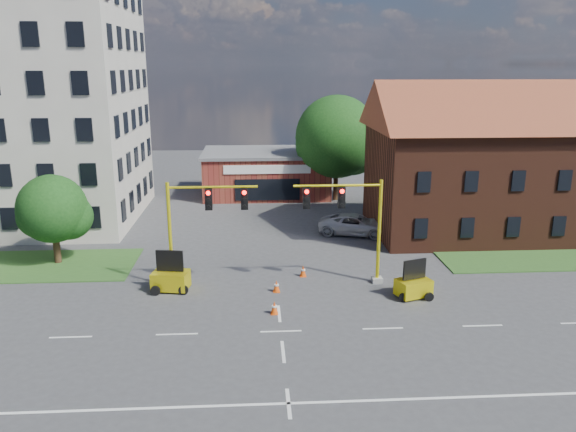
% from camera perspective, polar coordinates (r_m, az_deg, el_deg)
% --- Properties ---
extents(ground, '(120.00, 120.00, 0.00)m').
position_cam_1_polar(ground, '(27.75, -0.72, -11.63)').
color(ground, '#3C3C3E').
rests_on(ground, ground).
extents(grass_verge_ne, '(14.00, 4.00, 0.08)m').
position_cam_1_polar(grass_verge_ne, '(40.75, 24.85, -4.11)').
color(grass_verge_ne, '#2D541F').
rests_on(grass_verge_ne, ground).
extents(lane_markings, '(60.00, 36.00, 0.01)m').
position_cam_1_polar(lane_markings, '(25.11, -0.38, -14.70)').
color(lane_markings, silver).
rests_on(lane_markings, ground).
extents(office_block, '(18.40, 15.40, 20.60)m').
position_cam_1_polar(office_block, '(50.36, -25.96, 11.17)').
color(office_block, '#B8B1A1').
rests_on(office_block, ground).
extents(brick_shop, '(12.40, 8.40, 4.30)m').
position_cam_1_polar(brick_shop, '(55.71, -2.22, 4.44)').
color(brick_shop, maroon).
rests_on(brick_shop, ground).
extents(townhouse_row, '(21.00, 11.00, 11.50)m').
position_cam_1_polar(townhouse_row, '(45.50, 21.60, 5.79)').
color(townhouse_row, '#4C2416').
rests_on(townhouse_row, ground).
extents(tree_large, '(8.08, 7.69, 9.85)m').
position_cam_1_polar(tree_large, '(52.87, 5.37, 7.75)').
color(tree_large, '#362113').
rests_on(tree_large, ground).
extents(tree_nw_front, '(4.58, 4.36, 5.84)m').
position_cam_1_polar(tree_nw_front, '(38.57, -22.45, 0.48)').
color(tree_nw_front, '#362113').
rests_on(tree_nw_front, ground).
extents(signal_mast_west, '(5.30, 0.60, 6.20)m').
position_cam_1_polar(signal_mast_west, '(32.08, -9.06, -0.56)').
color(signal_mast_west, gray).
rests_on(signal_mast_west, ground).
extents(signal_mast_east, '(5.30, 0.60, 6.20)m').
position_cam_1_polar(signal_mast_east, '(32.39, 6.46, -0.31)').
color(signal_mast_east, gray).
rests_on(signal_mast_east, ground).
extents(trailer_west, '(2.20, 1.66, 2.28)m').
position_cam_1_polar(trailer_west, '(32.85, -11.83, -6.22)').
color(trailer_west, yellow).
rests_on(trailer_west, ground).
extents(trailer_east, '(2.13, 1.76, 2.08)m').
position_cam_1_polar(trailer_east, '(32.06, 12.63, -6.93)').
color(trailer_east, yellow).
rests_on(trailer_east, ground).
extents(cone_a, '(0.40, 0.40, 0.70)m').
position_cam_1_polar(cone_a, '(29.39, -1.40, -9.30)').
color(cone_a, '#E34A0B').
rests_on(cone_a, ground).
extents(cone_b, '(0.40, 0.40, 0.70)m').
position_cam_1_polar(cone_b, '(34.00, -11.28, -6.12)').
color(cone_b, '#E34A0B').
rests_on(cone_b, ground).
extents(cone_c, '(0.40, 0.40, 0.70)m').
position_cam_1_polar(cone_c, '(32.06, -1.18, -7.15)').
color(cone_c, '#E34A0B').
rests_on(cone_c, ground).
extents(cone_d, '(0.40, 0.40, 0.70)m').
position_cam_1_polar(cone_d, '(34.32, 1.54, -5.61)').
color(cone_d, '#E34A0B').
rests_on(cone_d, ground).
extents(pickup_white, '(6.02, 4.05, 1.53)m').
position_cam_1_polar(pickup_white, '(42.82, 6.87, -0.87)').
color(pickup_white, silver).
rests_on(pickup_white, ground).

